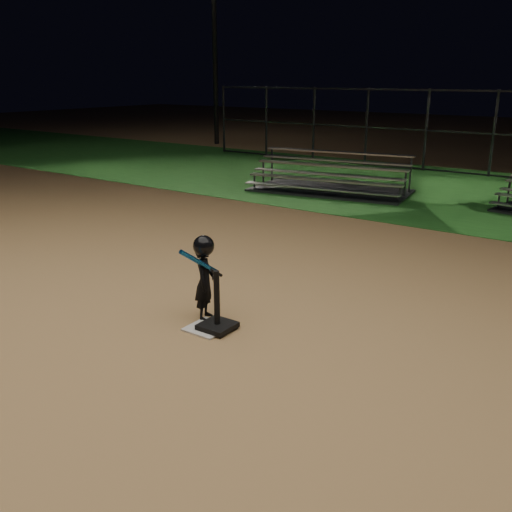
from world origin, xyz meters
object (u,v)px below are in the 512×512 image
(home_plate, at_px, (208,328))
(light_pole_left, at_px, (213,23))
(child_batter, at_px, (204,275))
(bleacher_left, at_px, (330,184))
(batting_tee, at_px, (217,318))

(home_plate, relative_size, light_pole_left, 0.05)
(home_plate, height_order, child_batter, child_batter)
(bleacher_left, bearing_deg, batting_tee, -79.61)
(batting_tee, relative_size, bleacher_left, 0.17)
(child_batter, height_order, light_pole_left, light_pole_left)
(home_plate, bearing_deg, child_batter, 134.14)
(light_pole_left, bearing_deg, child_batter, -51.32)
(home_plate, bearing_deg, batting_tee, 21.20)
(child_batter, relative_size, light_pole_left, 0.13)
(batting_tee, bearing_deg, child_batter, 151.61)
(child_batter, bearing_deg, bleacher_left, -6.43)
(child_batter, height_order, bleacher_left, child_batter)
(batting_tee, height_order, light_pole_left, light_pole_left)
(bleacher_left, bearing_deg, child_batter, -81.36)
(bleacher_left, xyz_separation_m, light_pole_left, (-9.23, 6.71, 4.74))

